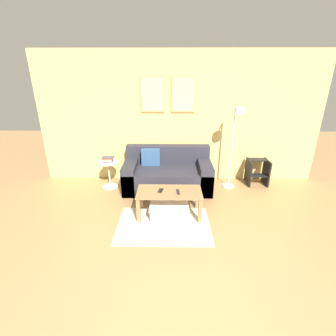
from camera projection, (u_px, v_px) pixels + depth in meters
wall_back at (179, 119)px, 4.83m from camera, size 5.60×0.09×2.55m
area_rug at (164, 225)px, 3.68m from camera, size 1.39×0.98×0.01m
couch at (167, 174)px, 4.78m from camera, size 1.67×0.87×0.78m
coffee_table at (169, 196)px, 3.83m from camera, size 1.01×0.49×0.42m
storage_bin at (169, 210)px, 3.89m from camera, size 0.62×0.42×0.20m
floor_lamp at (235, 138)px, 4.40m from camera, size 0.24×0.46×1.60m
side_table at (109, 172)px, 4.76m from camera, size 0.37×0.37×0.54m
book_stack at (108, 159)px, 4.65m from camera, size 0.22×0.18×0.11m
remote_control at (178, 192)px, 3.76m from camera, size 0.05×0.15×0.02m
cell_phone at (161, 190)px, 3.82m from camera, size 0.09×0.15×0.01m
step_stool at (257, 171)px, 4.92m from camera, size 0.39×0.38×0.51m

